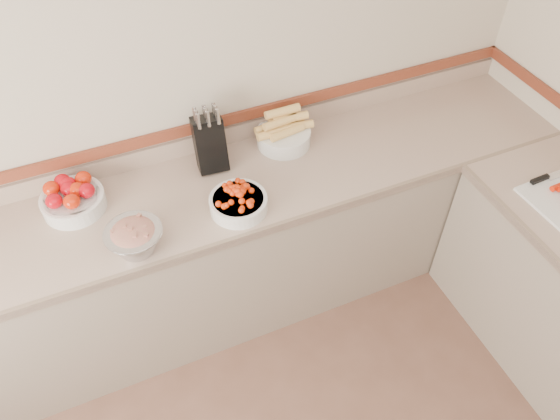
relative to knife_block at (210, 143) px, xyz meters
name	(u,v)px	position (x,y,z in m)	size (l,w,h in m)	color
back_wall	(153,92)	(-0.20, 0.14, 0.26)	(4.00, 4.00, 0.00)	beige
counter_back	(195,259)	(-0.20, -0.18, -0.59)	(4.00, 0.65, 1.08)	tan
knife_block	(210,143)	(0.00, 0.00, 0.00)	(0.16, 0.19, 0.35)	black
tomato_bowl	(72,198)	(-0.68, -0.03, -0.08)	(0.29, 0.29, 0.14)	white
cherry_tomato_bowl	(239,201)	(0.02, -0.34, -0.09)	(0.27, 0.27, 0.15)	white
corn_bowl	(284,133)	(0.40, 0.01, -0.08)	(0.31, 0.28, 0.21)	white
rhubarb_bowl	(135,238)	(-0.47, -0.39, -0.07)	(0.25, 0.25, 0.14)	#B2B2BA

